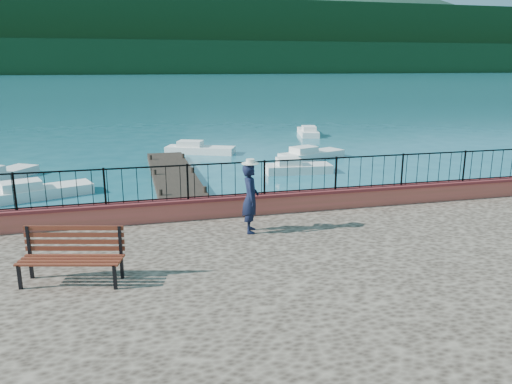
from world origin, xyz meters
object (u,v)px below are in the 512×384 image
boat_0 (38,188)px  boat_2 (312,152)px  park_bench (72,267)px  boat_5 (308,130)px  person (250,198)px  boat_4 (200,147)px  boat_1 (298,165)px

boat_0 → boat_2: size_ratio=1.04×
park_bench → boat_5: size_ratio=0.54×
person → boat_4: bearing=7.8°
park_bench → boat_0: park_bench is taller
person → boat_2: size_ratio=0.44×
park_bench → person: (4.15, 2.14, 0.57)m
boat_4 → boat_1: bearing=-35.8°
boat_2 → boat_4: same height
park_bench → person: size_ratio=1.17×
boat_5 → boat_2: bearing=174.1°
person → boat_1: 13.13m
boat_5 → person: bearing=169.7°
park_bench → boat_0: (-2.55, 12.04, -1.13)m
boat_4 → boat_5: 11.20m
park_bench → boat_1: park_bench is taller
park_bench → boat_2: (11.62, 17.47, -1.13)m
boat_0 → boat_2: 15.18m
boat_2 → boat_1: bearing=-141.3°
boat_0 → boat_4: (8.08, 8.90, 0.00)m
boat_2 → boat_4: 7.02m
person → boat_1: person is taller
boat_0 → park_bench: bearing=-97.2°
park_bench → boat_4: size_ratio=0.49×
boat_1 → boat_4: (-4.05, 6.96, 0.00)m
boat_1 → boat_5: same height
park_bench → boat_4: park_bench is taller
person → boat_2: bearing=-14.0°
park_bench → boat_5: park_bench is taller
boat_0 → boat_4: size_ratio=1.00×
park_bench → boat_4: (5.53, 20.94, -1.13)m
person → boat_0: 12.07m
boat_2 → boat_4: bearing=129.5°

